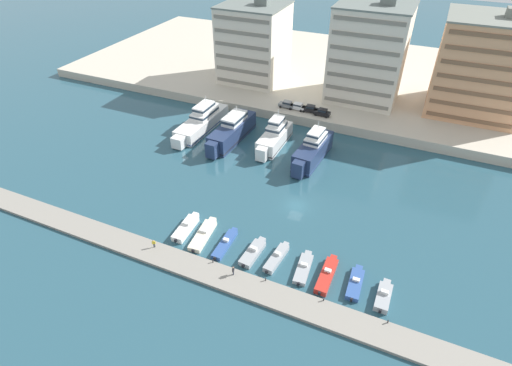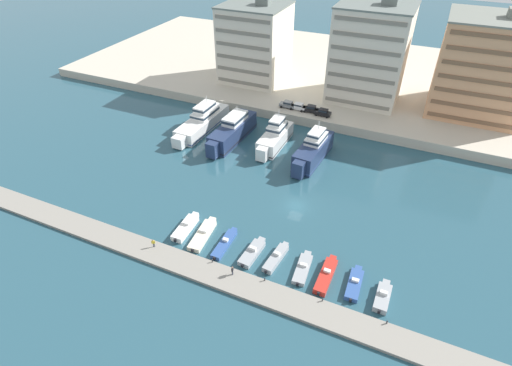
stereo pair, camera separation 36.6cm
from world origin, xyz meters
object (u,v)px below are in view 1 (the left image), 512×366
object	(u,v)px
yacht_white_far_left	(202,121)
car_black_center_left	(322,112)
motorboat_red_mid_right	(327,275)
car_grey_far_left	(287,104)
motorboat_grey_far_right	(384,296)
pedestrian_near_edge	(233,270)
yacht_navy_left	(232,131)
motorboat_grey_center	(277,258)
pedestrian_mid_deck	(154,243)
motorboat_white_far_left	(186,228)
motorboat_blue_mid_left	(225,244)
car_white_left	(297,106)
motorboat_cream_left	(203,235)
motorboat_blue_right	(355,283)
motorboat_grey_center_left	(253,252)
yacht_white_mid_left	(274,136)
motorboat_grey_center_right	(304,268)
car_black_mid_left	(310,108)
yacht_navy_center_left	(313,150)

from	to	relation	value
yacht_white_far_left	car_black_center_left	bearing A→B (deg)	28.57
motorboat_red_mid_right	car_grey_far_left	world-z (taller)	car_grey_far_left
motorboat_grey_far_right	pedestrian_near_edge	bearing A→B (deg)	-166.61
yacht_navy_left	car_black_center_left	bearing A→B (deg)	43.49
motorboat_grey_center	pedestrian_mid_deck	xyz separation A→B (m)	(-19.25, -5.94, 0.93)
motorboat_red_mid_right	yacht_navy_left	bearing A→B (deg)	135.46
motorboat_white_far_left	motorboat_grey_far_right	size ratio (longest dim) A/B	1.23
motorboat_blue_mid_left	motorboat_grey_center	size ratio (longest dim) A/B	1.07
pedestrian_mid_deck	car_white_left	bearing A→B (deg)	83.57
motorboat_cream_left	motorboat_blue_right	distance (m)	26.05
motorboat_cream_left	car_black_center_left	xyz separation A→B (m)	(6.91, 47.30, 2.93)
motorboat_grey_center_left	motorboat_red_mid_right	distance (m)	12.26
yacht_white_mid_left	motorboat_red_mid_right	xyz separation A→B (m)	(21.79, -33.08, -1.81)
motorboat_white_far_left	car_black_center_left	world-z (taller)	car_black_center_left
motorboat_grey_center_left	pedestrian_near_edge	xyz separation A→B (m)	(-0.83, -5.43, 1.06)
yacht_white_far_left	motorboat_grey_center_right	distance (m)	49.92
motorboat_grey_center_right	car_white_left	size ratio (longest dim) A/B	1.75
pedestrian_near_edge	car_white_left	bearing A→B (deg)	98.89
car_grey_far_left	car_black_center_left	size ratio (longest dim) A/B	1.00
motorboat_red_mid_right	car_black_mid_left	bearing A→B (deg)	110.66
yacht_white_far_left	motorboat_grey_center_left	bearing A→B (deg)	-49.28
yacht_navy_left	car_black_mid_left	size ratio (longest dim) A/B	4.66
motorboat_white_far_left	car_black_center_left	size ratio (longest dim) A/B	1.82
motorboat_blue_mid_left	pedestrian_near_edge	xyz separation A→B (m)	(4.25, -5.42, 1.12)
motorboat_blue_right	pedestrian_near_edge	world-z (taller)	pedestrian_near_edge
motorboat_white_far_left	motorboat_red_mid_right	distance (m)	25.28
motorboat_blue_right	car_black_mid_left	distance (m)	52.96
yacht_white_far_left	yacht_navy_left	distance (m)	9.38
motorboat_white_far_left	car_grey_far_left	xyz separation A→B (m)	(0.91, 47.72, 2.80)
yacht_white_mid_left	car_black_mid_left	world-z (taller)	yacht_white_mid_left
yacht_white_far_left	motorboat_grey_center_left	size ratio (longest dim) A/B	3.01
car_grey_far_left	pedestrian_near_edge	world-z (taller)	car_grey_far_left
motorboat_grey_center_left	car_white_left	size ratio (longest dim) A/B	1.71
yacht_white_far_left	yacht_navy_center_left	size ratio (longest dim) A/B	1.25
yacht_white_far_left	yacht_navy_left	size ratio (longest dim) A/B	1.11
motorboat_grey_center_left	motorboat_blue_right	distance (m)	16.60
motorboat_grey_center_left	motorboat_blue_right	bearing A→B (deg)	1.74
motorboat_blue_mid_left	car_black_center_left	bearing A→B (deg)	86.97
car_black_mid_left	motorboat_grey_center_left	bearing A→B (deg)	-83.06
motorboat_blue_mid_left	motorboat_red_mid_right	size ratio (longest dim) A/B	0.96
yacht_navy_left	yacht_white_mid_left	xyz separation A→B (m)	(10.02, 1.77, -0.11)
motorboat_blue_right	pedestrian_mid_deck	size ratio (longest dim) A/B	4.53
yacht_white_mid_left	car_black_mid_left	distance (m)	15.54
yacht_white_mid_left	motorboat_blue_right	size ratio (longest dim) A/B	2.23
motorboat_blue_mid_left	pedestrian_near_edge	bearing A→B (deg)	-51.94
motorboat_white_far_left	motorboat_grey_center_left	xyz separation A→B (m)	(13.01, -0.58, -0.09)
motorboat_red_mid_right	pedestrian_near_edge	size ratio (longest dim) A/B	4.79
pedestrian_mid_deck	yacht_navy_left	bearing A→B (deg)	96.57
yacht_navy_left	motorboat_blue_mid_left	size ratio (longest dim) A/B	2.47
motorboat_grey_far_right	motorboat_white_far_left	bearing A→B (deg)	178.55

